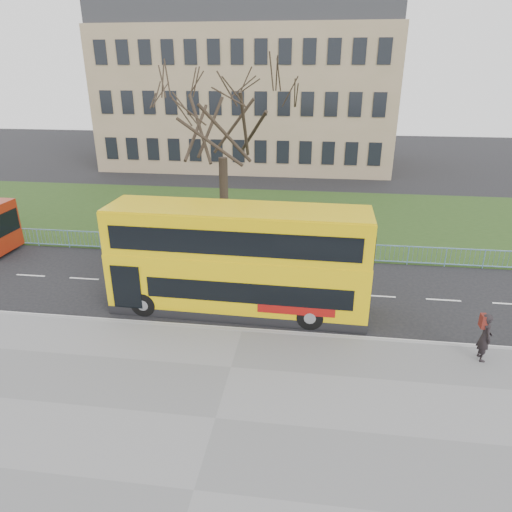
{
  "coord_description": "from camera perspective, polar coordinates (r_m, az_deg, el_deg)",
  "views": [
    {
      "loc": [
        2.71,
        -17.62,
        10.19
      ],
      "look_at": [
        0.24,
        1.0,
        2.4
      ],
      "focal_mm": 32.0,
      "sensor_mm": 36.0,
      "label": 1
    }
  ],
  "objects": [
    {
      "name": "yellow_bus",
      "position": [
        19.82,
        -2.28,
        -0.22
      ],
      "size": [
        11.3,
        2.94,
        4.71
      ],
      "rotation": [
        0.0,
        0.0,
        -0.02
      ],
      "color": "#E2BA09",
      "rests_on": "ground"
    },
    {
      "name": "ground",
      "position": [
        20.53,
        -1.04,
        -7.22
      ],
      "size": [
        120.0,
        120.0,
        0.0
      ],
      "primitive_type": "plane",
      "color": "black",
      "rests_on": "ground"
    },
    {
      "name": "guard_railing",
      "position": [
        26.21,
        1.08,
        0.95
      ],
      "size": [
        40.0,
        0.12,
        1.1
      ],
      "primitive_type": null,
      "color": "#6E9CC3",
      "rests_on": "ground"
    },
    {
      "name": "kerb",
      "position": [
        19.18,
        -1.74,
        -9.32
      ],
      "size": [
        80.0,
        0.2,
        0.14
      ],
      "primitive_type": "cube",
      "color": "gray",
      "rests_on": "ground"
    },
    {
      "name": "grass_verge",
      "position": [
        33.6,
        2.58,
        4.93
      ],
      "size": [
        80.0,
        15.4,
        0.08
      ],
      "primitive_type": "cube",
      "color": "#233C16",
      "rests_on": "ground"
    },
    {
      "name": "pavement",
      "position": [
        15.1,
        -5.07,
        -19.7
      ],
      "size": [
        80.0,
        10.5,
        0.12
      ],
      "primitive_type": "cube",
      "color": "slate",
      "rests_on": "ground"
    },
    {
      "name": "civic_building",
      "position": [
        53.27,
        -0.84,
        19.1
      ],
      "size": [
        30.0,
        15.0,
        14.0
      ],
      "primitive_type": "cube",
      "color": "#8D7B59",
      "rests_on": "ground"
    },
    {
      "name": "bare_tree",
      "position": [
        28.51,
        -4.21,
        14.04
      ],
      "size": [
        8.3,
        8.3,
        11.85
      ],
      "primitive_type": null,
      "color": "black",
      "rests_on": "grass_verge"
    },
    {
      "name": "pedestrian",
      "position": [
        18.88,
        26.7,
        -9.04
      ],
      "size": [
        0.46,
        0.7,
        1.89
      ],
      "primitive_type": "imported",
      "rotation": [
        0.0,
        0.0,
        1.59
      ],
      "color": "black",
      "rests_on": "pavement"
    }
  ]
}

